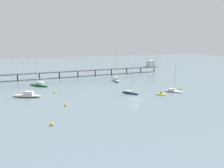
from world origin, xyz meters
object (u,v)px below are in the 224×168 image
at_px(mooring_buoy_inner, 52,124).
at_px(mooring_buoy_far, 55,92).
at_px(sailboat_green, 39,84).
at_px(mooring_buoy_outer, 66,105).
at_px(sailboat_navy, 130,92).
at_px(dinghy_yellow, 161,94).
at_px(sailboat_white, 173,90).
at_px(mooring_buoy_mid, 180,89).
at_px(sailboat_gray, 116,79).
at_px(sailboat_cream, 27,95).
at_px(pier, 107,68).

relative_size(mooring_buoy_inner, mooring_buoy_far, 0.93).
xyz_separation_m(sailboat_green, mooring_buoy_far, (3.49, -14.12, -0.39)).
bearing_deg(mooring_buoy_outer, sailboat_navy, 15.82).
distance_m(sailboat_navy, dinghy_yellow, 9.53).
height_order(sailboat_white, mooring_buoy_mid, sailboat_white).
relative_size(sailboat_white, sailboat_gray, 0.67).
height_order(sailboat_white, dinghy_yellow, sailboat_white).
bearing_deg(sailboat_white, mooring_buoy_mid, 25.51).
bearing_deg(sailboat_green, sailboat_cream, -106.24).
bearing_deg(mooring_buoy_inner, sailboat_gray, 52.61).
distance_m(pier, sailboat_green, 38.89).
xyz_separation_m(mooring_buoy_mid, mooring_buoy_far, (-40.62, 11.07, 0.06)).
bearing_deg(dinghy_yellow, mooring_buoy_inner, -158.77).
distance_m(pier, mooring_buoy_mid, 44.46).
xyz_separation_m(sailboat_navy, sailboat_cream, (-30.14, 7.65, 0.14)).
bearing_deg(mooring_buoy_far, mooring_buoy_mid, -15.25).
bearing_deg(pier, sailboat_green, -152.23).
distance_m(pier, sailboat_navy, 43.26).
xyz_separation_m(dinghy_yellow, mooring_buoy_mid, (10.70, 3.99, 0.09)).
height_order(sailboat_gray, mooring_buoy_outer, sailboat_gray).
distance_m(sailboat_white, mooring_buoy_inner, 43.32).
height_order(sailboat_white, mooring_buoy_outer, sailboat_white).
relative_size(sailboat_cream, mooring_buoy_far, 15.08).
distance_m(mooring_buoy_far, mooring_buoy_outer, 16.12).
relative_size(sailboat_green, mooring_buoy_mid, 20.74).
bearing_deg(mooring_buoy_mid, dinghy_yellow, -159.55).
distance_m(sailboat_gray, mooring_buoy_far, 30.38).
bearing_deg(sailboat_gray, mooring_buoy_outer, -132.48).
distance_m(sailboat_navy, mooring_buoy_outer, 22.32).
relative_size(dinghy_yellow, mooring_buoy_far, 4.60).
xyz_separation_m(pier, mooring_buoy_inner, (-35.48, -60.69, -2.89)).
bearing_deg(mooring_buoy_inner, pier, 59.69).
distance_m(sailboat_green, sailboat_gray, 30.81).
distance_m(mooring_buoy_inner, mooring_buoy_far, 28.86).
xyz_separation_m(pier, mooring_buoy_outer, (-30.48, -48.31, -2.90)).
bearing_deg(sailboat_navy, pier, 77.96).
bearing_deg(pier, mooring_buoy_outer, -122.25).
bearing_deg(sailboat_cream, sailboat_green, 73.76).
relative_size(sailboat_cream, mooring_buoy_inner, 16.25).
bearing_deg(sailboat_cream, mooring_buoy_mid, -10.08).
xyz_separation_m(mooring_buoy_far, mooring_buoy_outer, (0.37, -16.11, -0.03)).
relative_size(sailboat_green, mooring_buoy_inner, 18.34).
bearing_deg(pier, mooring_buoy_far, -133.77).
bearing_deg(sailboat_green, sailboat_navy, -43.63).
bearing_deg(sailboat_cream, sailboat_white, -13.87).
bearing_deg(sailboat_green, mooring_buoy_outer, -82.72).
relative_size(sailboat_navy, dinghy_yellow, 2.85).
height_order(pier, sailboat_navy, sailboat_navy).
relative_size(dinghy_yellow, mooring_buoy_mid, 5.60).
xyz_separation_m(pier, sailboat_white, (5.09, -45.51, -2.64)).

